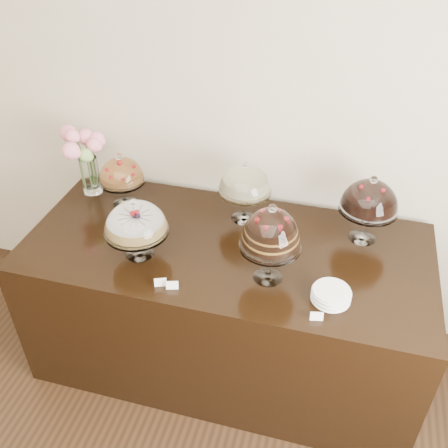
% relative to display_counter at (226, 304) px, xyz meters
% --- Properties ---
extents(wall_back, '(5.00, 0.04, 3.00)m').
position_rel_display_counter_xyz_m(wall_back, '(-0.21, 0.55, 1.05)').
color(wall_back, beige).
rests_on(wall_back, ground).
extents(display_counter, '(2.20, 1.00, 0.90)m').
position_rel_display_counter_xyz_m(display_counter, '(0.00, 0.00, 0.00)').
color(display_counter, black).
rests_on(display_counter, ground).
extents(cake_stand_sugar_sponge, '(0.33, 0.33, 0.35)m').
position_rel_display_counter_xyz_m(cake_stand_sugar_sponge, '(-0.43, -0.19, 0.66)').
color(cake_stand_sugar_sponge, white).
rests_on(cake_stand_sugar_sponge, display_counter).
extents(cake_stand_choco_layer, '(0.30, 0.30, 0.44)m').
position_rel_display_counter_xyz_m(cake_stand_choco_layer, '(0.27, -0.19, 0.74)').
color(cake_stand_choco_layer, white).
rests_on(cake_stand_choco_layer, display_counter).
extents(cake_stand_cheesecake, '(0.31, 0.31, 0.38)m').
position_rel_display_counter_xyz_m(cake_stand_cheesecake, '(0.03, 0.27, 0.70)').
color(cake_stand_cheesecake, white).
rests_on(cake_stand_cheesecake, display_counter).
extents(cake_stand_dark_choco, '(0.31, 0.31, 0.40)m').
position_rel_display_counter_xyz_m(cake_stand_dark_choco, '(0.71, 0.26, 0.71)').
color(cake_stand_dark_choco, white).
rests_on(cake_stand_dark_choco, display_counter).
extents(cake_stand_fruit_tart, '(0.27, 0.27, 0.34)m').
position_rel_display_counter_xyz_m(cake_stand_fruit_tart, '(-0.70, 0.24, 0.66)').
color(cake_stand_fruit_tart, white).
rests_on(cake_stand_fruit_tart, display_counter).
extents(flower_vase, '(0.27, 0.29, 0.42)m').
position_rel_display_counter_xyz_m(flower_vase, '(-0.96, 0.30, 0.72)').
color(flower_vase, white).
rests_on(flower_vase, display_counter).
extents(plate_stack, '(0.18, 0.18, 0.06)m').
position_rel_display_counter_xyz_m(plate_stack, '(0.58, -0.27, 0.48)').
color(plate_stack, white).
rests_on(plate_stack, display_counter).
extents(price_card_left, '(0.06, 0.04, 0.04)m').
position_rel_display_counter_xyz_m(price_card_left, '(-0.23, -0.39, 0.47)').
color(price_card_left, white).
rests_on(price_card_left, display_counter).
extents(price_card_right, '(0.06, 0.03, 0.04)m').
position_rel_display_counter_xyz_m(price_card_right, '(0.53, -0.41, 0.47)').
color(price_card_right, white).
rests_on(price_card_right, display_counter).
extents(price_card_extra, '(0.06, 0.03, 0.04)m').
position_rel_display_counter_xyz_m(price_card_extra, '(-0.17, -0.39, 0.47)').
color(price_card_extra, white).
rests_on(price_card_extra, display_counter).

